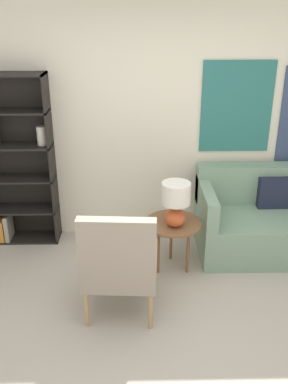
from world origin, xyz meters
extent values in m
plane|color=#B2A899|center=(0.00, 0.00, 0.00)|extent=(14.00, 14.00, 0.00)
cube|color=silver|center=(0.00, 2.03, 1.35)|extent=(6.40, 0.06, 2.70)
cube|color=#286B66|center=(0.89, 1.99, 1.49)|extent=(0.76, 0.02, 0.97)
cube|color=black|center=(-1.09, 1.85, 0.93)|extent=(0.02, 0.30, 1.87)
cube|color=black|center=(-1.63, 1.85, 0.01)|extent=(1.09, 0.30, 0.02)
cube|color=black|center=(-1.63, 2.00, 0.93)|extent=(1.09, 0.01, 1.87)
cube|color=black|center=(-1.63, 1.85, 0.38)|extent=(1.09, 0.30, 0.02)
cube|color=orange|center=(-1.71, 1.80, 0.14)|extent=(0.06, 0.18, 0.25)
cube|color=gray|center=(-1.65, 1.83, 0.17)|extent=(0.05, 0.24, 0.30)
cube|color=black|center=(-1.63, 1.85, 0.75)|extent=(1.09, 0.30, 0.02)
cube|color=black|center=(-1.63, 1.85, 1.12)|extent=(1.09, 0.30, 0.02)
cylinder|color=beige|center=(-1.17, 1.85, 1.23)|extent=(0.10, 0.10, 0.20)
cylinder|color=tan|center=(-0.05, 0.86, 0.18)|extent=(0.04, 0.04, 0.35)
cylinder|color=tan|center=(-0.58, 0.89, 0.18)|extent=(0.04, 0.04, 0.35)
cylinder|color=tan|center=(-0.08, 0.32, 0.18)|extent=(0.04, 0.04, 0.35)
cylinder|color=tan|center=(-0.61, 0.36, 0.18)|extent=(0.04, 0.04, 0.35)
cube|color=gray|center=(-0.33, 0.61, 0.39)|extent=(0.65, 0.65, 0.08)
cube|color=gray|center=(-0.35, 0.35, 0.72)|extent=(0.62, 0.14, 0.58)
cube|color=tan|center=(-0.04, 0.59, 0.53)|extent=(0.08, 0.55, 0.04)
cube|color=tan|center=(-0.61, 0.62, 0.53)|extent=(0.08, 0.55, 0.04)
cube|color=gray|center=(1.31, 1.52, 0.22)|extent=(1.66, 0.85, 0.45)
cube|color=gray|center=(1.31, 1.85, 0.67)|extent=(1.66, 0.20, 0.44)
cube|color=gray|center=(0.54, 1.52, 0.60)|extent=(0.12, 0.85, 0.31)
cube|color=#1E2338|center=(1.31, 1.70, 0.62)|extent=(0.36, 0.12, 0.34)
cylinder|color=brown|center=(0.17, 1.21, 0.52)|extent=(0.56, 0.56, 0.02)
cylinder|color=brown|center=(0.17, 1.38, 0.25)|extent=(0.03, 0.03, 0.51)
cylinder|color=brown|center=(0.02, 1.13, 0.25)|extent=(0.03, 0.03, 0.51)
cylinder|color=brown|center=(0.32, 1.13, 0.25)|extent=(0.03, 0.03, 0.51)
ellipsoid|color=#C65128|center=(0.18, 1.13, 0.62)|extent=(0.20, 0.20, 0.18)
cylinder|color=tan|center=(0.18, 1.13, 0.74)|extent=(0.02, 0.02, 0.06)
cylinder|color=white|center=(0.18, 1.13, 0.88)|extent=(0.27, 0.27, 0.21)
camera|label=1|loc=(-0.20, -2.50, 2.50)|focal=40.00mm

